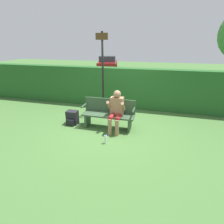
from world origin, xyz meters
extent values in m
plane|color=#426B33|center=(0.00, 0.00, 0.00)|extent=(40.00, 40.00, 0.00)
cube|color=#235623|center=(0.00, 2.04, 0.78)|extent=(12.00, 0.45, 1.56)
cube|color=#334C33|center=(0.00, 0.00, 0.42)|extent=(1.58, 0.44, 0.05)
cube|color=#334C33|center=(0.00, 0.20, 0.67)|extent=(1.58, 0.04, 0.44)
cube|color=#334C33|center=(-0.67, 0.00, 0.20)|extent=(0.06, 0.40, 0.40)
cube|color=#334C33|center=(0.67, 0.00, 0.20)|extent=(0.06, 0.40, 0.40)
cylinder|color=#334C33|center=(-0.76, 0.00, 0.67)|extent=(0.05, 0.40, 0.05)
cylinder|color=#334C33|center=(0.76, 0.00, 0.67)|extent=(0.05, 0.40, 0.05)
cube|color=#997051|center=(0.27, 0.04, 0.72)|extent=(0.37, 0.22, 0.54)
sphere|color=#997051|center=(0.27, 0.04, 1.09)|extent=(0.22, 0.22, 0.22)
cylinder|color=maroon|center=(0.16, -0.18, 0.48)|extent=(0.13, 0.45, 0.13)
cylinder|color=maroon|center=(0.37, -0.18, 0.48)|extent=(0.13, 0.45, 0.13)
cylinder|color=#997051|center=(0.16, -0.40, 0.24)|extent=(0.11, 0.11, 0.48)
cylinder|color=#997051|center=(0.37, -0.40, 0.24)|extent=(0.11, 0.11, 0.48)
cylinder|color=#997051|center=(0.06, -0.09, 0.78)|extent=(0.09, 0.33, 0.33)
cylinder|color=#997051|center=(0.48, -0.09, 0.78)|extent=(0.09, 0.33, 0.33)
cube|color=black|center=(-1.19, 0.00, 0.22)|extent=(0.35, 0.26, 0.44)
cube|color=black|center=(-1.19, -0.17, 0.11)|extent=(0.26, 0.09, 0.20)
cylinder|color=white|center=(0.18, -0.88, 0.11)|extent=(0.06, 0.06, 0.23)
cylinder|color=#2D66B2|center=(0.18, -0.88, 0.24)|extent=(0.03, 0.03, 0.02)
cylinder|color=black|center=(-0.50, 1.13, 1.40)|extent=(0.07, 0.07, 2.79)
cube|color=brown|center=(-0.50, 1.08, 2.64)|extent=(0.41, 0.02, 0.21)
cube|color=maroon|center=(-3.59, 12.49, 0.46)|extent=(2.54, 4.20, 0.56)
cube|color=#333D4C|center=(-3.59, 12.49, 1.00)|extent=(1.90, 2.17, 0.52)
cylinder|color=black|center=(-4.66, 13.50, 0.30)|extent=(0.30, 0.62, 0.59)
cylinder|color=black|center=(-3.03, 13.85, 0.30)|extent=(0.30, 0.62, 0.59)
cylinder|color=black|center=(-4.14, 11.12, 0.30)|extent=(0.30, 0.62, 0.59)
cylinder|color=black|center=(-2.51, 11.48, 0.30)|extent=(0.30, 0.62, 0.59)
camera|label=1|loc=(1.34, -4.66, 2.46)|focal=28.00mm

